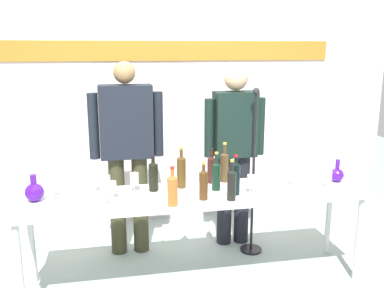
# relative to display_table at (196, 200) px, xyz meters

# --- Properties ---
(ground_plane) EXTENTS (10.00, 10.00, 0.00)m
(ground_plane) POSITION_rel_display_table_xyz_m (0.00, 0.00, -0.69)
(ground_plane) COLOR #94A6A3
(back_wall) EXTENTS (4.95, 0.11, 3.00)m
(back_wall) POSITION_rel_display_table_xyz_m (0.00, 1.39, 0.81)
(back_wall) COLOR silver
(back_wall) RESTS_ON ground
(display_table) EXTENTS (2.68, 0.58, 0.75)m
(display_table) POSITION_rel_display_table_xyz_m (0.00, 0.00, 0.00)
(display_table) COLOR white
(display_table) RESTS_ON ground
(decanter_blue_left) EXTENTS (0.14, 0.14, 0.20)m
(decanter_blue_left) POSITION_rel_display_table_xyz_m (-1.19, 0.05, 0.13)
(decanter_blue_left) COLOR #48148D
(decanter_blue_left) RESTS_ON display_table
(decanter_blue_right) EXTENTS (0.11, 0.11, 0.19)m
(decanter_blue_right) POSITION_rel_display_table_xyz_m (1.22, 0.05, 0.12)
(decanter_blue_right) COLOR #461590
(decanter_blue_right) RESTS_ON display_table
(presenter_left) EXTENTS (0.65, 0.22, 1.74)m
(presenter_left) POSITION_rel_display_table_xyz_m (-0.49, 0.62, 0.32)
(presenter_left) COLOR #393823
(presenter_left) RESTS_ON ground
(presenter_right) EXTENTS (0.57, 0.22, 1.69)m
(presenter_right) POSITION_rel_display_table_xyz_m (0.49, 0.62, 0.27)
(presenter_right) COLOR black
(presenter_right) RESTS_ON ground
(wine_bottle_0) EXTENTS (0.07, 0.07, 0.34)m
(wine_bottle_0) POSITION_rel_display_table_xyz_m (0.29, 0.23, 0.20)
(wine_bottle_0) COLOR #49351D
(wine_bottle_0) RESTS_ON display_table
(wine_bottle_1) EXTENTS (0.07, 0.07, 0.33)m
(wine_bottle_1) POSITION_rel_display_table_xyz_m (-0.09, 0.15, 0.20)
(wine_bottle_1) COLOR #4A3413
(wine_bottle_1) RESTS_ON display_table
(wine_bottle_2) EXTENTS (0.07, 0.07, 0.31)m
(wine_bottle_2) POSITION_rel_display_table_xyz_m (0.23, -0.20, 0.19)
(wine_bottle_2) COLOR black
(wine_bottle_2) RESTS_ON display_table
(wine_bottle_3) EXTENTS (0.06, 0.06, 0.29)m
(wine_bottle_3) POSITION_rel_display_table_xyz_m (0.18, 0.22, 0.19)
(wine_bottle_3) COLOR #371715
(wine_bottle_3) RESTS_ON display_table
(wine_bottle_4) EXTENTS (0.07, 0.07, 0.31)m
(wine_bottle_4) POSITION_rel_display_table_xyz_m (0.29, -0.09, 0.20)
(wine_bottle_4) COLOR black
(wine_bottle_4) RESTS_ON display_table
(wine_bottle_5) EXTENTS (0.07, 0.07, 0.29)m
(wine_bottle_5) POSITION_rel_display_table_xyz_m (-0.22, -0.23, 0.18)
(wine_bottle_5) COLOR #C76326
(wine_bottle_5) RESTS_ON display_table
(wine_bottle_6) EXTENTS (0.06, 0.06, 0.29)m
(wine_bottle_6) POSITION_rel_display_table_xyz_m (0.03, -0.15, 0.18)
(wine_bottle_6) COLOR #472B10
(wine_bottle_6) RESTS_ON display_table
(wine_bottle_7) EXTENTS (0.07, 0.07, 0.31)m
(wine_bottle_7) POSITION_rel_display_table_xyz_m (0.17, 0.04, 0.18)
(wine_bottle_7) COLOR black
(wine_bottle_7) RESTS_ON display_table
(wine_bottle_8) EXTENTS (0.07, 0.07, 0.29)m
(wine_bottle_8) POSITION_rel_display_table_xyz_m (-0.31, 0.12, 0.19)
(wine_bottle_8) COLOR black
(wine_bottle_8) RESTS_ON display_table
(wine_glass_left_0) EXTENTS (0.06, 0.06, 0.14)m
(wine_glass_left_0) POSITION_rel_display_table_xyz_m (-0.68, 0.11, 0.16)
(wine_glass_left_0) COLOR white
(wine_glass_left_0) RESTS_ON display_table
(wine_glass_left_1) EXTENTS (0.07, 0.07, 0.15)m
(wine_glass_left_1) POSITION_rel_display_table_xyz_m (-0.46, 0.13, 0.16)
(wine_glass_left_1) COLOR white
(wine_glass_left_1) RESTS_ON display_table
(wine_glass_left_2) EXTENTS (0.06, 0.06, 0.15)m
(wine_glass_left_2) POSITION_rel_display_table_xyz_m (-0.77, 0.18, 0.17)
(wine_glass_left_2) COLOR white
(wine_glass_left_2) RESTS_ON display_table
(wine_glass_left_3) EXTENTS (0.06, 0.06, 0.16)m
(wine_glass_left_3) POSITION_rel_display_table_xyz_m (-1.07, 0.10, 0.17)
(wine_glass_left_3) COLOR white
(wine_glass_left_3) RESTS_ON display_table
(wine_glass_left_4) EXTENTS (0.06, 0.06, 0.13)m
(wine_glass_left_4) POSITION_rel_display_table_xyz_m (-0.63, 0.00, 0.16)
(wine_glass_left_4) COLOR white
(wine_glass_left_4) RESTS_ON display_table
(wine_glass_left_5) EXTENTS (0.06, 0.06, 0.16)m
(wine_glass_left_5) POSITION_rel_display_table_xyz_m (-0.69, -0.17, 0.17)
(wine_glass_left_5) COLOR white
(wine_glass_left_5) RESTS_ON display_table
(wine_glass_right_0) EXTENTS (0.06, 0.06, 0.15)m
(wine_glass_right_0) POSITION_rel_display_table_xyz_m (0.81, 0.01, 0.16)
(wine_glass_right_0) COLOR white
(wine_glass_right_0) RESTS_ON display_table
(wine_glass_right_1) EXTENTS (0.06, 0.06, 0.14)m
(wine_glass_right_1) POSITION_rel_display_table_xyz_m (1.06, -0.08, 0.16)
(wine_glass_right_1) COLOR white
(wine_glass_right_1) RESTS_ON display_table
(wine_glass_right_2) EXTENTS (0.06, 0.06, 0.15)m
(wine_glass_right_2) POSITION_rel_display_table_xyz_m (0.41, -0.09, 0.17)
(wine_glass_right_2) COLOR white
(wine_glass_right_2) RESTS_ON display_table
(microphone_stand) EXTENTS (0.20, 0.20, 1.52)m
(microphone_stand) POSITION_rel_display_table_xyz_m (0.61, 0.41, -0.19)
(microphone_stand) COLOR black
(microphone_stand) RESTS_ON ground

